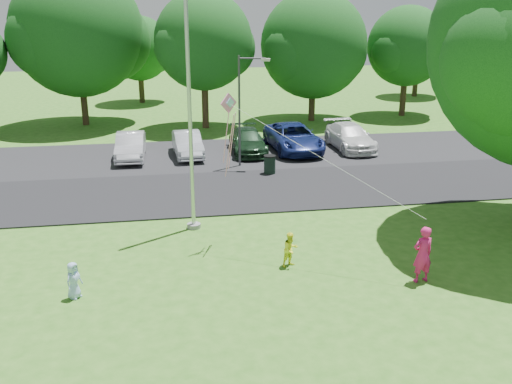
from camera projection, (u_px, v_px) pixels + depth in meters
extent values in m
plane|color=#31691B|center=(323.00, 282.00, 16.90)|extent=(120.00, 120.00, 0.00)
cube|color=black|center=(267.00, 189.00, 25.32)|extent=(60.00, 6.00, 0.06)
cube|color=black|center=(246.00, 153.00, 31.41)|extent=(42.00, 7.00, 0.06)
cylinder|color=#B7BABF|center=(189.00, 92.00, 19.47)|extent=(0.14, 0.14, 10.00)
cylinder|color=gray|center=(194.00, 226.00, 21.01)|extent=(0.50, 0.50, 0.16)
cylinder|color=#3F3F44|center=(239.00, 113.00, 28.11)|extent=(0.11, 0.11, 5.53)
cylinder|color=#3F3F44|center=(252.00, 58.00, 27.23)|extent=(1.27, 0.39, 0.08)
cube|color=silver|center=(266.00, 60.00, 27.20)|extent=(0.45, 0.30, 0.13)
cylinder|color=black|center=(270.00, 165.00, 27.50)|extent=(0.56, 0.56, 0.89)
cylinder|color=black|center=(270.00, 156.00, 27.35)|extent=(0.59, 0.59, 0.05)
cylinder|color=#332316|center=(84.00, 101.00, 38.53)|extent=(0.44, 0.44, 3.19)
sphere|color=#103D15|center=(77.00, 31.00, 37.10)|extent=(8.50, 8.50, 8.50)
sphere|color=#103D15|center=(109.00, 40.00, 38.39)|extent=(5.53, 5.53, 5.53)
sphere|color=#103D15|center=(48.00, 39.00, 35.97)|extent=(5.10, 5.10, 5.10)
cylinder|color=#332316|center=(205.00, 102.00, 37.57)|extent=(0.44, 0.44, 3.43)
sphere|color=#103D15|center=(203.00, 41.00, 36.34)|extent=(6.27, 6.27, 6.27)
sphere|color=#103D15|center=(224.00, 47.00, 37.30)|extent=(4.07, 4.07, 4.07)
sphere|color=#103D15|center=(184.00, 47.00, 35.51)|extent=(3.76, 3.76, 3.76)
cylinder|color=#332316|center=(312.00, 102.00, 40.06)|extent=(0.44, 0.44, 2.66)
sphere|color=#103D15|center=(314.00, 45.00, 38.85)|extent=(7.27, 7.27, 7.27)
sphere|color=#103D15|center=(333.00, 52.00, 39.96)|extent=(4.72, 4.72, 4.72)
sphere|color=#103D15|center=(296.00, 52.00, 37.88)|extent=(4.36, 4.36, 4.36)
cylinder|color=#332316|center=(403.00, 95.00, 41.79)|extent=(0.44, 0.44, 3.02)
sphere|color=#103D15|center=(407.00, 46.00, 40.70)|extent=(5.67, 5.67, 5.67)
sphere|color=#103D15|center=(420.00, 51.00, 41.56)|extent=(3.68, 3.68, 3.68)
sphere|color=#103D15|center=(396.00, 51.00, 39.95)|extent=(3.40, 3.40, 3.40)
cylinder|color=#332316|center=(141.00, 87.00, 47.40)|extent=(0.44, 0.44, 2.60)
sphere|color=#103D15|center=(139.00, 48.00, 46.42)|extent=(5.20, 5.20, 5.20)
sphere|color=#103D15|center=(154.00, 53.00, 47.21)|extent=(3.38, 3.38, 3.38)
sphere|color=#103D15|center=(126.00, 52.00, 45.73)|extent=(3.12, 3.12, 3.12)
cylinder|color=#332316|center=(415.00, 82.00, 50.69)|extent=(0.44, 0.44, 2.60)
sphere|color=#103D15|center=(419.00, 45.00, 49.71)|extent=(5.20, 5.20, 5.20)
sphere|color=#103D15|center=(428.00, 49.00, 50.50)|extent=(3.38, 3.38, 3.38)
sphere|color=#103D15|center=(410.00, 49.00, 49.02)|extent=(3.12, 3.12, 3.12)
imported|color=silver|center=(131.00, 146.00, 30.03)|extent=(1.50, 4.13, 1.35)
imported|color=#B2B7BF|center=(188.00, 144.00, 30.57)|extent=(1.62, 4.03, 1.30)
imported|color=black|center=(248.00, 141.00, 31.30)|extent=(1.87, 4.43, 1.28)
imported|color=navy|center=(293.00, 138.00, 31.67)|extent=(2.75, 5.44, 1.47)
imported|color=silver|center=(350.00, 137.00, 32.09)|extent=(2.07, 4.79, 1.37)
imported|color=#CB1B67|center=(423.00, 254.00, 16.71)|extent=(0.70, 0.52, 1.74)
imported|color=#FFFD28|center=(291.00, 249.00, 17.81)|extent=(0.67, 0.62, 1.12)
imported|color=#A0C0F6|center=(74.00, 280.00, 15.87)|extent=(0.59, 0.63, 1.07)
cube|color=pink|center=(229.00, 103.00, 18.26)|extent=(0.58, 0.39, 0.66)
cube|color=#8CC6E5|center=(230.00, 103.00, 18.23)|extent=(0.28, 0.20, 0.31)
cylinder|color=white|center=(322.00, 158.00, 17.31)|extent=(5.22, 3.87, 2.87)
cylinder|color=pink|center=(226.00, 138.00, 18.60)|extent=(0.21, 0.28, 1.75)
cylinder|color=pink|center=(232.00, 141.00, 18.72)|extent=(0.24, 0.45, 1.99)
cylinder|color=pink|center=(229.00, 146.00, 18.63)|extent=(0.26, 0.67, 2.23)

